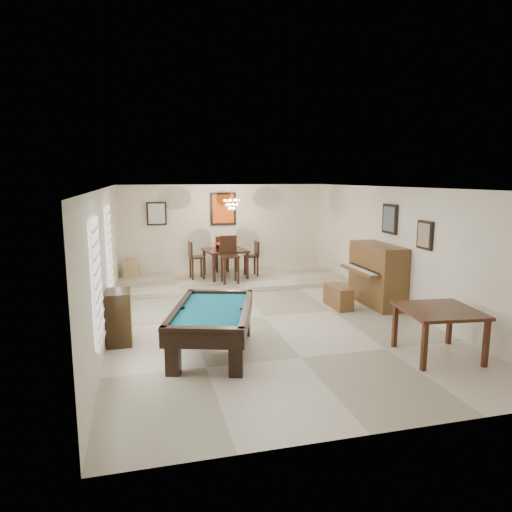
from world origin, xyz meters
name	(u,v)px	position (x,y,z in m)	size (l,w,h in m)	color
ground_plane	(263,317)	(0.00, 0.00, -0.01)	(6.00, 9.00, 0.02)	beige
wall_back	(223,229)	(0.00, 4.50, 1.30)	(6.00, 0.04, 2.60)	silver
wall_front	(376,321)	(0.00, -4.50, 1.30)	(6.00, 0.04, 2.60)	silver
wall_left	(106,260)	(-3.00, 0.00, 1.30)	(0.04, 9.00, 2.60)	silver
wall_right	(398,248)	(3.00, 0.00, 1.30)	(0.04, 9.00, 2.60)	silver
ceiling	(264,188)	(0.00, 0.00, 2.60)	(6.00, 9.00, 0.04)	white
dining_step	(232,279)	(0.00, 3.25, 0.06)	(6.00, 2.50, 0.12)	beige
window_left_front	(97,281)	(-2.97, -2.20, 1.40)	(0.06, 1.00, 1.70)	white
window_left_rear	(109,250)	(-2.97, 0.60, 1.40)	(0.06, 1.00, 1.70)	white
pool_table	(213,331)	(-1.30, -1.68, 0.36)	(1.17, 2.17, 0.72)	black
square_table	(438,333)	(2.11, -2.72, 0.39)	(1.12, 1.12, 0.77)	#34180D
upright_piano	(371,275)	(2.53, 0.26, 0.67)	(0.91, 1.62, 1.35)	brown
piano_bench	(338,297)	(1.76, 0.24, 0.24)	(0.33, 0.85, 0.47)	brown
apothecary_chest	(119,317)	(-2.78, -0.86, 0.46)	(0.41, 0.61, 0.91)	black
dining_table	(225,261)	(-0.16, 3.35, 0.56)	(1.06, 1.06, 0.88)	black
flower_vase	(225,240)	(-0.16, 3.35, 1.13)	(0.15, 0.15, 0.26)	red
dining_chair_south	(230,260)	(-0.17, 2.63, 0.72)	(0.45, 0.45, 1.20)	black
dining_chair_north	(222,254)	(-0.12, 4.11, 0.64)	(0.39, 0.39, 1.04)	black
dining_chair_west	(197,260)	(-0.93, 3.34, 0.62)	(0.37, 0.37, 1.01)	black
dining_chair_east	(251,259)	(0.56, 3.35, 0.60)	(0.35, 0.35, 0.95)	black
corner_bench	(131,269)	(-2.65, 4.08, 0.33)	(0.37, 0.47, 0.42)	tan
chandelier	(232,201)	(0.00, 3.20, 2.20)	(0.44, 0.44, 0.60)	#FFE5B2
back_painting	(223,209)	(0.00, 4.46, 1.90)	(0.75, 0.06, 0.95)	#D84C14
back_mirror	(157,214)	(-1.90, 4.46, 1.80)	(0.55, 0.06, 0.65)	white
right_picture_upper	(390,219)	(2.96, 0.30, 1.90)	(0.06, 0.55, 0.65)	slate
right_picture_lower	(425,235)	(2.96, -1.00, 1.70)	(0.06, 0.45, 0.55)	gray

